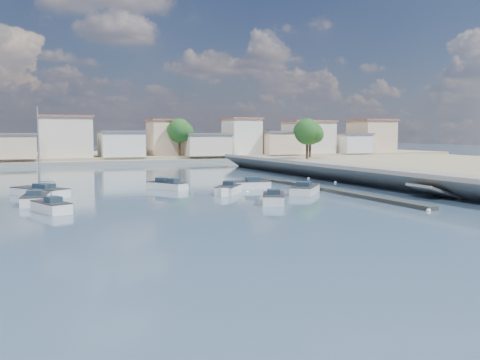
# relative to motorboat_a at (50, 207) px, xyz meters

# --- Properties ---
(ground) EXTENTS (400.00, 400.00, 0.00)m
(ground) POSITION_rel_motorboat_a_xyz_m (21.36, 31.75, -0.38)
(ground) COLOR #324E64
(ground) RESTS_ON ground
(seawall_walkway) EXTENTS (5.00, 90.00, 1.80)m
(seawall_walkway) POSITION_rel_motorboat_a_xyz_m (39.86, 4.75, 0.52)
(seawall_walkway) COLOR slate
(seawall_walkway) RESTS_ON ground
(breakwater) EXTENTS (2.00, 31.02, 0.35)m
(breakwater) POSITION_rel_motorboat_a_xyz_m (28.26, 4.43, -0.21)
(breakwater) COLOR black
(breakwater) RESTS_ON ground
(far_shore_land) EXTENTS (160.00, 40.00, 1.40)m
(far_shore_land) POSITION_rel_motorboat_a_xyz_m (21.36, 83.75, 0.32)
(far_shore_land) COLOR gray
(far_shore_land) RESTS_ON ground
(far_shore_quay) EXTENTS (160.00, 2.50, 0.80)m
(far_shore_quay) POSITION_rel_motorboat_a_xyz_m (21.36, 62.75, 0.02)
(far_shore_quay) COLOR slate
(far_shore_quay) RESTS_ON ground
(far_town) EXTENTS (113.01, 12.80, 8.35)m
(far_town) POSITION_rel_motorboat_a_xyz_m (32.07, 68.67, 4.56)
(far_town) COLOR beige
(far_town) RESTS_ON far_shore_land
(shore_trees) EXTENTS (74.56, 38.32, 7.92)m
(shore_trees) POSITION_rel_motorboat_a_xyz_m (29.70, 59.86, 5.84)
(shore_trees) COLOR #38281E
(shore_trees) RESTS_ON ground
(motorboat_a) EXTENTS (3.05, 4.76, 1.48)m
(motorboat_a) POSITION_rel_motorboat_a_xyz_m (0.00, 0.00, 0.00)
(motorboat_a) COLOR white
(motorboat_a) RESTS_ON ground
(motorboat_b) EXTENTS (3.66, 5.02, 1.48)m
(motorboat_b) POSITION_rel_motorboat_a_xyz_m (18.78, -1.73, -0.00)
(motorboat_b) COLOR white
(motorboat_b) RESTS_ON ground
(motorboat_c) EXTENTS (5.53, 2.49, 1.48)m
(motorboat_c) POSITION_rel_motorboat_a_xyz_m (21.38, 10.70, 0.00)
(motorboat_c) COLOR white
(motorboat_c) RESTS_ON ground
(motorboat_d) EXTENTS (4.06, 4.66, 1.48)m
(motorboat_d) POSITION_rel_motorboat_a_xyz_m (17.54, 6.43, -0.00)
(motorboat_d) COLOR white
(motorboat_d) RESTS_ON ground
(motorboat_e) EXTENTS (2.70, 5.74, 1.48)m
(motorboat_e) POSITION_rel_motorboat_a_xyz_m (-0.89, 5.78, -0.00)
(motorboat_e) COLOR white
(motorboat_e) RESTS_ON ground
(motorboat_f) EXTENTS (3.19, 4.14, 1.48)m
(motorboat_f) POSITION_rel_motorboat_a_xyz_m (13.04, 12.57, -0.00)
(motorboat_f) COLOR white
(motorboat_f) RESTS_ON ground
(motorboat_g) EXTENTS (3.84, 3.88, 1.48)m
(motorboat_g) POSITION_rel_motorboat_a_xyz_m (12.85, 13.25, 0.00)
(motorboat_g) COLOR white
(motorboat_g) RESTS_ON ground
(motorboat_h) EXTENTS (5.14, 5.51, 1.48)m
(motorboat_h) POSITION_rel_motorboat_a_xyz_m (25.15, 3.80, -0.00)
(motorboat_h) COLOR white
(motorboat_h) RESTS_ON ground
(sailboat) EXTENTS (5.59, 6.55, 9.00)m
(sailboat) POSITION_rel_motorboat_a_xyz_m (-0.55, 11.89, 0.03)
(sailboat) COLOR white
(sailboat) RESTS_ON ground
(mooring_buoys) EXTENTS (19.37, 30.50, 0.37)m
(mooring_buoys) POSITION_rel_motorboat_a_xyz_m (26.71, 4.97, -0.33)
(mooring_buoys) COLOR white
(mooring_buoys) RESTS_ON ground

